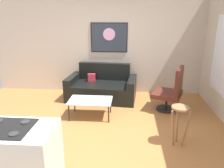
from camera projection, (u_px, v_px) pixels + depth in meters
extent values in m
cube|color=#AC6D38|center=(95.00, 134.00, 4.21)|extent=(6.40, 6.40, 0.04)
cube|color=beige|center=(107.00, 43.00, 6.08)|extent=(6.40, 0.05, 2.80)
cube|color=black|center=(102.00, 91.00, 5.83)|extent=(1.47, 1.07, 0.43)
cube|color=black|center=(104.00, 71.00, 6.07)|extent=(1.40, 0.28, 0.46)
cube|color=black|center=(73.00, 87.00, 5.93)|extent=(0.26, 0.96, 0.60)
cube|color=black|center=(132.00, 90.00, 5.68)|extent=(0.26, 0.96, 0.60)
cube|color=#B12937|center=(92.00, 77.00, 5.95)|extent=(0.21, 0.12, 0.20)
cube|color=silver|center=(90.00, 100.00, 4.77)|extent=(0.92, 0.59, 0.02)
cylinder|color=#232326|center=(69.00, 113.00, 4.63)|extent=(0.03, 0.03, 0.37)
cylinder|color=#232326|center=(109.00, 114.00, 4.57)|extent=(0.03, 0.03, 0.37)
cylinder|color=#232326|center=(75.00, 104.00, 5.10)|extent=(0.03, 0.03, 0.37)
cylinder|color=#232326|center=(111.00, 105.00, 5.04)|extent=(0.03, 0.03, 0.37)
cylinder|color=black|center=(166.00, 109.00, 5.23)|extent=(0.45, 0.45, 0.04)
cylinder|color=black|center=(166.00, 101.00, 5.17)|extent=(0.06, 0.06, 0.36)
cube|color=#512119|center=(167.00, 94.00, 5.11)|extent=(0.80, 0.82, 0.10)
cube|color=#512119|center=(179.00, 81.00, 4.91)|extent=(0.30, 0.63, 0.60)
cylinder|color=#996944|center=(181.00, 108.00, 3.64)|extent=(0.29, 0.29, 0.03)
cylinder|color=#996944|center=(177.00, 123.00, 3.87)|extent=(0.04, 0.12, 0.67)
cylinder|color=#996944|center=(173.00, 129.00, 3.70)|extent=(0.12, 0.09, 0.67)
cylinder|color=#996944|center=(186.00, 129.00, 3.68)|extent=(0.12, 0.09, 0.67)
cube|color=black|center=(6.00, 128.00, 2.57)|extent=(0.60, 0.50, 0.01)
cylinder|color=#2D2D2D|center=(14.00, 134.00, 2.42)|extent=(0.11, 0.11, 0.01)
cylinder|color=#2D2D2D|center=(25.00, 122.00, 2.69)|extent=(0.11, 0.11, 0.01)
cube|color=black|center=(109.00, 38.00, 6.00)|extent=(1.00, 0.01, 0.79)
cube|color=#2D3540|center=(109.00, 38.00, 5.99)|extent=(0.95, 0.02, 0.74)
cylinder|color=#E6A3CD|center=(109.00, 34.00, 5.95)|extent=(0.33, 0.01, 0.33)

